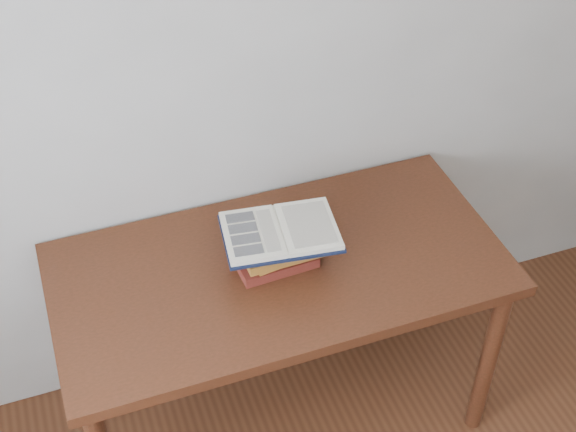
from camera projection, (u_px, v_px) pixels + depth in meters
name	position (u px, v px, depth m)	size (l,w,h in m)	color
desk	(279.00, 286.00, 2.56)	(1.41, 0.71, 0.76)	#4C2113
book_stack	(277.00, 248.00, 2.47)	(0.28, 0.18, 0.12)	maroon
open_book	(281.00, 232.00, 2.41)	(0.37, 0.28, 0.03)	black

